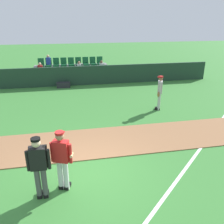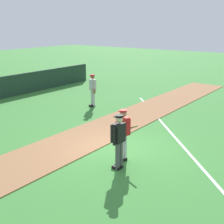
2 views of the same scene
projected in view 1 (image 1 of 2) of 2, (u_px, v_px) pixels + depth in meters
ground_plane at (86, 172)px, 7.26m from camera, size 80.00×80.00×0.00m
infield_dirt_path at (82, 143)px, 8.89m from camera, size 28.00×2.34×0.03m
foul_line_chalk at (184, 170)px, 7.33m from camera, size 8.85×8.25×0.01m
dugout_fence at (72, 76)px, 16.38m from camera, size 20.00×0.16×1.32m
stadium_bleachers at (72, 74)px, 17.75m from camera, size 5.55×2.10×1.90m
batter_red_jersey at (62, 159)px, 6.20m from camera, size 0.60×0.80×1.76m
umpire_home_plate at (39, 165)px, 5.89m from camera, size 0.59×0.31×1.76m
runner_grey_jersey at (160, 92)px, 11.86m from camera, size 0.42×0.62×1.76m
equipment_bag at (63, 85)px, 16.03m from camera, size 0.90×0.36×0.36m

